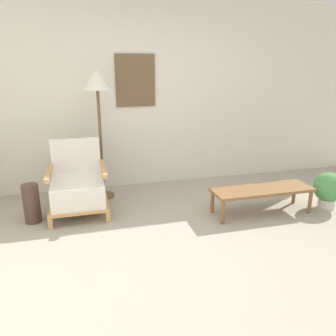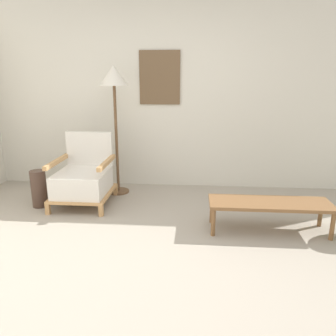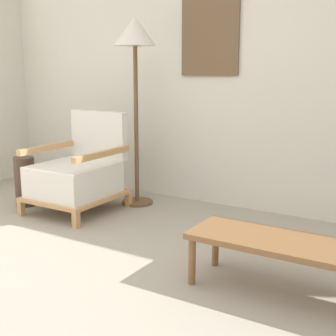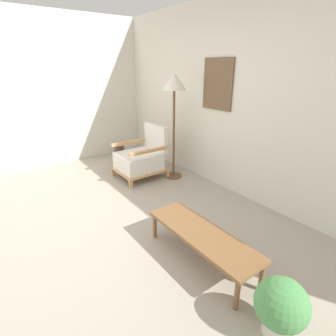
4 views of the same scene
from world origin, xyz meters
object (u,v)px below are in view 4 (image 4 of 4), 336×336
(armchair, at_px, (141,158))
(potted_plant, at_px, (281,306))
(floor_lamp, at_px, (174,90))
(vase, at_px, (120,158))
(coffee_table, at_px, (202,236))

(armchair, xyz_separation_m, potted_plant, (3.05, -0.70, -0.07))
(armchair, relative_size, potted_plant, 1.85)
(floor_lamp, distance_m, vase, 1.60)
(armchair, xyz_separation_m, vase, (-0.52, -0.15, -0.10))
(coffee_table, bearing_deg, vase, 170.13)
(potted_plant, bearing_deg, floor_lamp, 157.18)
(armchair, bearing_deg, floor_lamp, 53.30)
(armchair, distance_m, floor_lamp, 1.25)
(potted_plant, bearing_deg, vase, 171.20)
(vase, bearing_deg, coffee_table, -9.87)
(coffee_table, height_order, potted_plant, potted_plant)
(vase, bearing_deg, potted_plant, -8.80)
(floor_lamp, xyz_separation_m, vase, (-0.86, -0.59, -1.22))
(floor_lamp, xyz_separation_m, coffee_table, (1.83, -1.06, -1.16))
(coffee_table, distance_m, potted_plant, 0.89)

